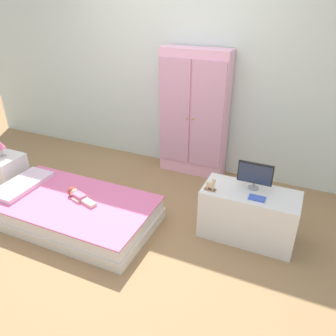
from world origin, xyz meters
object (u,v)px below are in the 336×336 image
Objects in this scene: book_blue at (257,198)px; tv_stand at (248,215)px; rocking_horse_toy at (211,185)px; bed at (73,210)px; wardrobe at (194,115)px; nightstand at (7,172)px; doll at (77,195)px; tv_monitor at (255,174)px.

tv_stand is at bearing 125.52° from book_blue.
tv_stand is 0.48m from rocking_horse_toy.
bed is 1.84m from book_blue.
bed is 1.08× the size of wardrobe.
book_blue is at bearing -48.12° from wardrobe.
nightstand is at bearing -176.45° from book_blue.
nightstand is 2.84m from tv_stand.
nightstand is at bearing 172.57° from doll.
tv_stand is 0.28m from book_blue.
book_blue is at bearing 3.55° from nightstand.
rocking_horse_toy reaches higher than book_blue.
tv_monitor is at bearing 18.12° from bed.
wardrobe is (0.74, 1.52, 0.66)m from bed.
rocking_horse_toy reaches higher than bed.
book_blue is at bearing 4.02° from rocking_horse_toy.
nightstand is 2.51m from rocking_horse_toy.
tv_stand is 6.13× the size of book_blue.
doll is 2.70× the size of book_blue.
wardrobe is at bearing 131.88° from book_blue.
bed is at bearing -10.64° from nightstand.
nightstand is 3.30× the size of rocking_horse_toy.
wardrobe is at bearing 134.40° from tv_monitor.
wardrobe is 4.92× the size of tv_monitor.
tv_monitor reaches higher than doll.
nightstand is (-1.13, 0.21, 0.08)m from bed.
wardrobe reaches higher than bed.
doll is 0.25× the size of wardrobe.
rocking_horse_toy is (0.60, -1.16, -0.21)m from wardrobe.
book_blue is at bearing -68.14° from tv_monitor.
tv_stand is (2.83, 0.27, 0.04)m from nightstand.
doll is 0.44× the size of tv_stand.
wardrobe is 10.90× the size of book_blue.
tv_monitor reaches higher than tv_stand.
nightstand is (-1.17, 0.15, -0.08)m from doll.
wardrobe is at bearing 64.00° from doll.
book_blue reaches higher than tv_stand.
tv_monitor is (0.95, -0.97, -0.12)m from wardrobe.
doll is 3.04× the size of rocking_horse_toy.
wardrobe is 1.36m from tv_monitor.
doll is 1.77m from book_blue.
rocking_horse_toy is at bearing -175.98° from book_blue.
wardrobe is 1.32m from rocking_horse_toy.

